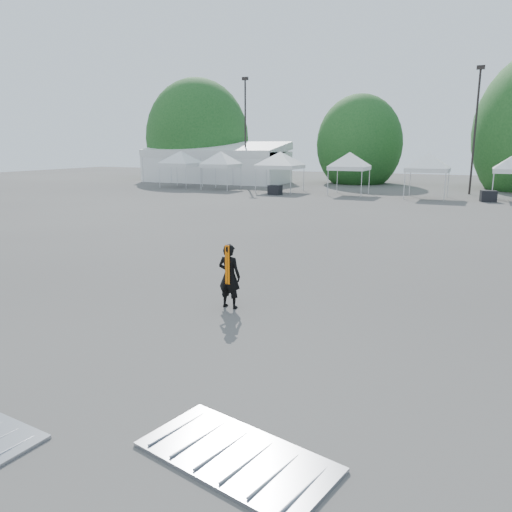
% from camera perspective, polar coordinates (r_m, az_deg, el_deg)
% --- Properties ---
extents(ground, '(120.00, 120.00, 0.00)m').
position_cam_1_polar(ground, '(13.04, 4.12, -4.77)').
color(ground, '#474442').
rests_on(ground, ground).
extents(marquee, '(15.00, 6.25, 4.23)m').
position_cam_1_polar(marquee, '(53.63, -4.63, 10.51)').
color(marquee, white).
rests_on(marquee, ground).
extents(light_pole_west, '(0.60, 0.25, 10.30)m').
position_cam_1_polar(light_pole_west, '(50.88, -1.23, 14.72)').
color(light_pole_west, black).
rests_on(light_pole_west, ground).
extents(light_pole_east, '(0.60, 0.25, 9.80)m').
position_cam_1_polar(light_pole_east, '(43.71, 23.81, 13.70)').
color(light_pole_east, black).
rests_on(light_pole_east, ground).
extents(tree_far_w, '(4.80, 4.80, 7.30)m').
position_cam_1_polar(tree_far_w, '(58.22, -6.71, 13.15)').
color(tree_far_w, '#382314').
rests_on(tree_far_w, ground).
extents(tree_mid_w, '(4.16, 4.16, 6.33)m').
position_cam_1_polar(tree_mid_w, '(53.12, 11.73, 12.39)').
color(tree_mid_w, '#382314').
rests_on(tree_mid_w, ground).
extents(tent_a, '(4.33, 4.33, 3.88)m').
position_cam_1_polar(tent_a, '(47.65, -8.63, 11.46)').
color(tent_a, silver).
rests_on(tent_a, ground).
extents(tent_b, '(3.99, 3.99, 3.88)m').
position_cam_1_polar(tent_b, '(44.96, -4.05, 11.51)').
color(tent_b, silver).
rests_on(tent_b, ground).
extents(tent_c, '(4.71, 4.71, 3.88)m').
position_cam_1_polar(tent_c, '(42.55, 2.79, 11.47)').
color(tent_c, silver).
rests_on(tent_c, ground).
extents(tent_d, '(4.03, 4.03, 3.88)m').
position_cam_1_polar(tent_d, '(40.59, 10.68, 11.21)').
color(tent_d, silver).
rests_on(tent_d, ground).
extents(tent_e, '(4.22, 4.22, 3.88)m').
position_cam_1_polar(tent_e, '(39.25, 19.13, 10.71)').
color(tent_e, silver).
rests_on(tent_e, ground).
extents(man, '(0.59, 0.40, 1.59)m').
position_cam_1_polar(man, '(12.04, -3.07, -2.30)').
color(man, black).
rests_on(man, ground).
extents(barrier_mid, '(2.72, 1.77, 0.08)m').
position_cam_1_polar(barrier_mid, '(6.80, -2.18, -21.87)').
color(barrier_mid, '#9B9EA3').
rests_on(barrier_mid, ground).
extents(crate_west, '(1.03, 0.84, 0.75)m').
position_cam_1_polar(crate_west, '(39.89, 2.19, 7.54)').
color(crate_west, black).
rests_on(crate_west, ground).
extents(crate_mid, '(1.15, 0.98, 0.78)m').
position_cam_1_polar(crate_mid, '(38.49, 25.02, 6.22)').
color(crate_mid, black).
rests_on(crate_mid, ground).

